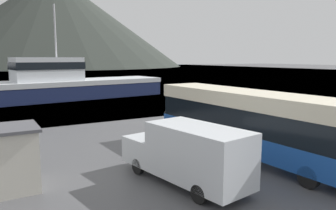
{
  "coord_description": "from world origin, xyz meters",
  "views": [
    {
      "loc": [
        -14.43,
        -6.04,
        5.12
      ],
      "look_at": [
        -3.71,
        12.58,
        2.0
      ],
      "focal_mm": 35.0,
      "sensor_mm": 36.0,
      "label": 1
    }
  ],
  "objects_px": {
    "fishing_boat": "(63,84)",
    "storage_bin": "(296,139)",
    "delivery_van": "(188,153)",
    "tour_bus": "(248,120)",
    "dock_kiosk": "(5,159)"
  },
  "relations": [
    {
      "from": "fishing_boat",
      "to": "storage_bin",
      "type": "distance_m",
      "value": 30.26
    },
    {
      "from": "tour_bus",
      "to": "delivery_van",
      "type": "distance_m",
      "value": 5.18
    },
    {
      "from": "storage_bin",
      "to": "fishing_boat",
      "type": "bearing_deg",
      "value": 102.26
    },
    {
      "from": "fishing_boat",
      "to": "storage_bin",
      "type": "bearing_deg",
      "value": 5.19
    },
    {
      "from": "delivery_van",
      "to": "dock_kiosk",
      "type": "relative_size",
      "value": 2.57
    },
    {
      "from": "storage_bin",
      "to": "delivery_van",
      "type": "bearing_deg",
      "value": -170.07
    },
    {
      "from": "tour_bus",
      "to": "storage_bin",
      "type": "height_order",
      "value": "tour_bus"
    },
    {
      "from": "dock_kiosk",
      "to": "fishing_boat",
      "type": "bearing_deg",
      "value": 73.41
    },
    {
      "from": "delivery_van",
      "to": "tour_bus",
      "type": "bearing_deg",
      "value": 9.84
    },
    {
      "from": "fishing_boat",
      "to": "dock_kiosk",
      "type": "xyz_separation_m",
      "value": [
        -8.36,
        -28.05,
        -0.63
      ]
    },
    {
      "from": "storage_bin",
      "to": "tour_bus",
      "type": "bearing_deg",
      "value": 176.27
    },
    {
      "from": "storage_bin",
      "to": "dock_kiosk",
      "type": "relative_size",
      "value": 0.42
    },
    {
      "from": "fishing_boat",
      "to": "dock_kiosk",
      "type": "relative_size",
      "value": 9.97
    },
    {
      "from": "fishing_boat",
      "to": "storage_bin",
      "type": "relative_size",
      "value": 23.58
    },
    {
      "from": "delivery_van",
      "to": "fishing_boat",
      "type": "distance_m",
      "value": 31.07
    }
  ]
}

